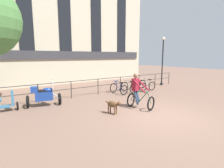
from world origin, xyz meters
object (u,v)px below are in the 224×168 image
(parked_bicycle_near_lamp, at_px, (119,88))
(street_lamp, at_px, (163,58))
(parked_motorcycle, at_px, (44,95))
(parked_bicycle_far_end, at_px, (147,85))
(parked_bicycle_mid_right, at_px, (138,86))
(cyclist_with_bike, at_px, (138,93))
(parked_bicycle_mid_left, at_px, (129,87))
(dog, at_px, (113,105))
(parked_scooter, at_px, (1,102))

(parked_bicycle_near_lamp, distance_m, street_lamp, 5.63)
(parked_motorcycle, bearing_deg, parked_bicycle_far_end, -76.29)
(parked_bicycle_mid_right, bearing_deg, parked_bicycle_far_end, -171.32)
(cyclist_with_bike, distance_m, parked_bicycle_near_lamp, 3.40)
(cyclist_with_bike, bearing_deg, parked_motorcycle, 124.93)
(parked_bicycle_near_lamp, xyz_separation_m, parked_bicycle_mid_left, (0.92, -0.00, 0.00))
(parked_bicycle_near_lamp, xyz_separation_m, street_lamp, (5.24, 0.63, 1.96))
(street_lamp, bearing_deg, parked_motorcycle, -175.59)
(street_lamp, bearing_deg, cyclist_with_bike, -149.72)
(dog, distance_m, street_lamp, 9.06)
(dog, bearing_deg, street_lamp, 3.17)
(parked_bicycle_far_end, bearing_deg, street_lamp, -161.51)
(parked_motorcycle, xyz_separation_m, parked_bicycle_far_end, (7.66, 0.15, -0.20))
(cyclist_with_bike, relative_size, parked_bicycle_mid_right, 1.42)
(dog, distance_m, parked_motorcycle, 3.72)
(parked_motorcycle, distance_m, parked_bicycle_mid_right, 6.75)
(parked_bicycle_mid_left, height_order, parked_scooter, parked_scooter)
(parked_motorcycle, height_order, parked_bicycle_mid_right, parked_motorcycle)
(street_lamp, bearing_deg, parked_bicycle_far_end, -165.72)
(cyclist_with_bike, relative_size, parked_scooter, 1.30)
(parked_bicycle_near_lamp, relative_size, parked_bicycle_mid_left, 1.00)
(parked_bicycle_mid_left, bearing_deg, cyclist_with_bike, 59.57)
(parked_motorcycle, xyz_separation_m, street_lamp, (10.14, 0.78, 1.76))
(dog, distance_m, parked_bicycle_mid_left, 4.87)
(parked_bicycle_mid_left, relative_size, street_lamp, 0.28)
(parked_bicycle_mid_right, xyz_separation_m, street_lamp, (3.40, 0.63, 1.96))
(parked_motorcycle, relative_size, parked_bicycle_near_lamp, 1.50)
(parked_motorcycle, relative_size, street_lamp, 0.42)
(parked_bicycle_mid_right, bearing_deg, dog, 43.44)
(parked_motorcycle, xyz_separation_m, parked_bicycle_mid_right, (6.74, 0.15, -0.20))
(parked_bicycle_mid_left, distance_m, parked_bicycle_mid_right, 0.92)
(parked_bicycle_mid_left, height_order, street_lamp, street_lamp)
(cyclist_with_bike, height_order, parked_motorcycle, cyclist_with_bike)
(street_lamp, bearing_deg, dog, -154.46)
(parked_bicycle_near_lamp, relative_size, parked_scooter, 0.89)
(parked_bicycle_near_lamp, bearing_deg, parked_bicycle_mid_left, 175.69)
(cyclist_with_bike, height_order, dog, cyclist_with_bike)
(parked_bicycle_mid_right, height_order, parked_bicycle_far_end, same)
(parked_bicycle_near_lamp, distance_m, parked_bicycle_far_end, 2.76)
(cyclist_with_bike, bearing_deg, parked_bicycle_mid_left, 39.80)
(parked_bicycle_near_lamp, bearing_deg, parked_scooter, -4.23)
(parked_motorcycle, height_order, parked_bicycle_far_end, parked_motorcycle)
(dog, bearing_deg, parked_bicycle_near_lamp, 26.79)
(parked_bicycle_near_lamp, relative_size, street_lamp, 0.28)
(parked_motorcycle, bearing_deg, street_lamp, -73.01)
(parked_bicycle_far_end, distance_m, parked_scooter, 9.49)
(dog, bearing_deg, cyclist_with_bike, -20.80)
(parked_motorcycle, bearing_deg, parked_bicycle_mid_left, -75.93)
(cyclist_with_bike, xyz_separation_m, parked_motorcycle, (-3.67, 3.00, -0.20))
(cyclist_with_bike, height_order, parked_scooter, cyclist_with_bike)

